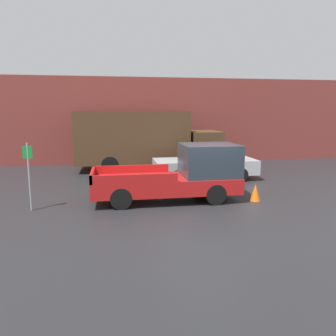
# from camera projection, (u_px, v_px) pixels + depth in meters

# --- Properties ---
(ground_plane) EXTENTS (60.00, 60.00, 0.00)m
(ground_plane) POSITION_uv_depth(u_px,v_px,m) (205.00, 201.00, 12.02)
(ground_plane) COLOR #232326
(building_wall) EXTENTS (28.00, 0.15, 5.34)m
(building_wall) POSITION_uv_depth(u_px,v_px,m) (165.00, 121.00, 20.78)
(building_wall) COLOR brown
(building_wall) RESTS_ON ground
(pickup_truck) EXTENTS (5.33, 2.03, 2.06)m
(pickup_truck) POSITION_uv_depth(u_px,v_px,m) (182.00, 174.00, 12.11)
(pickup_truck) COLOR red
(pickup_truck) RESTS_ON ground
(car) EXTENTS (4.87, 1.97, 1.55)m
(car) POSITION_uv_depth(u_px,v_px,m) (206.00, 163.00, 15.84)
(car) COLOR #B7BABF
(car) RESTS_ON ground
(delivery_truck) EXTENTS (8.10, 2.60, 3.26)m
(delivery_truck) POSITION_uv_depth(u_px,v_px,m) (143.00, 138.00, 18.45)
(delivery_truck) COLOR #4C331E
(delivery_truck) RESTS_ON ground
(parking_sign) EXTENTS (0.30, 0.07, 2.25)m
(parking_sign) POSITION_uv_depth(u_px,v_px,m) (29.00, 173.00, 10.68)
(parking_sign) COLOR gray
(parking_sign) RESTS_ON ground
(traffic_cone) EXTENTS (0.39, 0.39, 0.63)m
(traffic_cone) POSITION_uv_depth(u_px,v_px,m) (255.00, 192.00, 12.02)
(traffic_cone) COLOR orange
(traffic_cone) RESTS_ON ground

